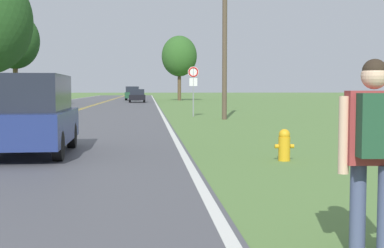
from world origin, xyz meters
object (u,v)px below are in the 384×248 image
(car_silver_van_mid_near, at_px, (43,97))
(hitchhiker_person, at_px, (375,139))
(traffic_sign, at_px, (193,79))
(tree_right_cluster, at_px, (15,41))
(fire_hydrant, at_px, (284,145))
(car_dark_blue_van_approaching, at_px, (27,113))
(car_black_sedan_mid_far, at_px, (137,96))
(tree_behind_sign, at_px, (179,56))
(car_dark_green_van_receding, at_px, (133,93))

(car_silver_van_mid_near, bearing_deg, hitchhiker_person, -162.32)
(traffic_sign, xyz_separation_m, tree_right_cluster, (-16.11, 27.13, 4.35))
(traffic_sign, distance_m, tree_right_cluster, 31.86)
(hitchhiker_person, xyz_separation_m, car_silver_van_mid_near, (-9.77, 35.80, -0.20))
(fire_hydrant, height_order, car_dark_blue_van_approaching, car_dark_blue_van_approaching)
(traffic_sign, height_order, tree_right_cluster, tree_right_cluster)
(hitchhiker_person, xyz_separation_m, fire_hydrant, (0.92, 6.64, -0.76))
(traffic_sign, relative_size, car_black_sedan_mid_far, 0.68)
(hitchhiker_person, xyz_separation_m, tree_behind_sign, (2.09, 64.96, 4.62))
(car_black_sedan_mid_far, relative_size, car_dark_green_van_receding, 1.01)
(hitchhiker_person, relative_size, car_dark_blue_van_approaching, 0.43)
(traffic_sign, bearing_deg, hitchhiker_person, -91.19)
(hitchhiker_person, bearing_deg, car_dark_blue_van_approaching, 34.97)
(car_silver_van_mid_near, relative_size, car_dark_green_van_receding, 1.14)
(fire_hydrant, distance_m, traffic_sign, 18.35)
(traffic_sign, height_order, car_dark_green_van_receding, traffic_sign)
(tree_behind_sign, bearing_deg, car_silver_van_mid_near, -112.13)
(traffic_sign, distance_m, car_dark_green_van_receding, 42.30)
(tree_behind_sign, xyz_separation_m, car_dark_blue_van_approaching, (-6.90, -56.74, -4.76))
(car_dark_blue_van_approaching, bearing_deg, car_silver_van_mid_near, -171.49)
(tree_behind_sign, relative_size, car_dark_blue_van_approaching, 1.98)
(car_dark_blue_van_approaching, bearing_deg, fire_hydrant, 72.89)
(hitchhiker_person, distance_m, car_black_sedan_mid_far, 55.95)
(tree_behind_sign, relative_size, tree_right_cluster, 0.89)
(car_dark_green_van_receding, bearing_deg, traffic_sign, 6.51)
(car_silver_van_mid_near, distance_m, car_dark_green_van_receding, 31.67)
(fire_hydrant, distance_m, car_silver_van_mid_near, 31.06)
(hitchhiker_person, height_order, tree_right_cluster, tree_right_cluster)
(hitchhiker_person, xyz_separation_m, traffic_sign, (0.52, 24.90, 0.98))
(car_black_sedan_mid_far, bearing_deg, traffic_sign, 5.51)
(fire_hydrant, bearing_deg, tree_behind_sign, 88.84)
(hitchhiker_person, bearing_deg, tree_right_cluster, 21.34)
(tree_behind_sign, bearing_deg, car_dark_green_van_receding, 162.03)
(fire_hydrant, relative_size, car_silver_van_mid_near, 0.15)
(fire_hydrant, xyz_separation_m, car_dark_blue_van_approaching, (-5.72, 1.58, 0.62))
(traffic_sign, relative_size, car_dark_green_van_receding, 0.69)
(car_silver_van_mid_near, bearing_deg, car_dark_blue_van_approaching, -167.38)
(hitchhiker_person, bearing_deg, tree_behind_sign, 2.81)
(traffic_sign, xyz_separation_m, car_black_sedan_mid_far, (-3.72, 30.96, -1.33))
(hitchhiker_person, relative_size, tree_behind_sign, 0.22)
(fire_hydrant, xyz_separation_m, tree_right_cluster, (-16.52, 45.39, 6.08))
(tree_behind_sign, height_order, tree_right_cluster, tree_right_cluster)
(car_dark_blue_van_approaching, bearing_deg, tree_behind_sign, 171.38)
(car_silver_van_mid_near, bearing_deg, car_dark_green_van_receding, -8.03)
(car_black_sedan_mid_far, bearing_deg, tree_right_cluster, -74.18)
(car_dark_green_van_receding, bearing_deg, hitchhiker_person, 3.79)
(traffic_sign, height_order, car_black_sedan_mid_far, traffic_sign)
(traffic_sign, xyz_separation_m, car_silver_van_mid_near, (-10.28, 10.90, -1.18))
(tree_behind_sign, height_order, car_dark_blue_van_approaching, tree_behind_sign)
(traffic_sign, xyz_separation_m, car_dark_green_van_receding, (-4.53, 42.04, -1.14))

